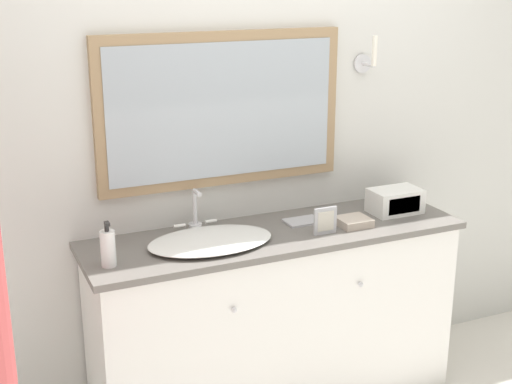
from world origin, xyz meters
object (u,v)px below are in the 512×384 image
appliance_box (395,201)px  picture_frame (325,221)px  soap_bottle (108,248)px  sink_basin (210,240)px

appliance_box → picture_frame: 0.47m
soap_bottle → appliance_box: bearing=3.5°
sink_basin → picture_frame: bearing=-10.7°
sink_basin → soap_bottle: sink_basin is taller
sink_basin → picture_frame: (0.51, -0.10, 0.04)m
picture_frame → soap_bottle: bearing=177.9°
sink_basin → appliance_box: sink_basin is taller
appliance_box → picture_frame: (-0.46, -0.12, 0.00)m
appliance_box → soap_bottle: bearing=-176.5°
sink_basin → appliance_box: size_ratio=2.24×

